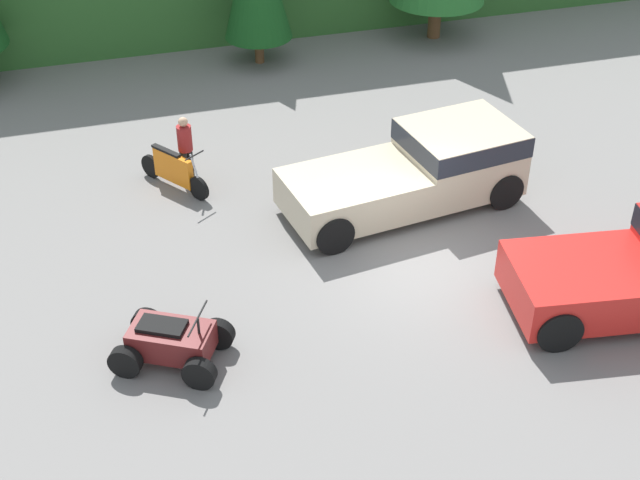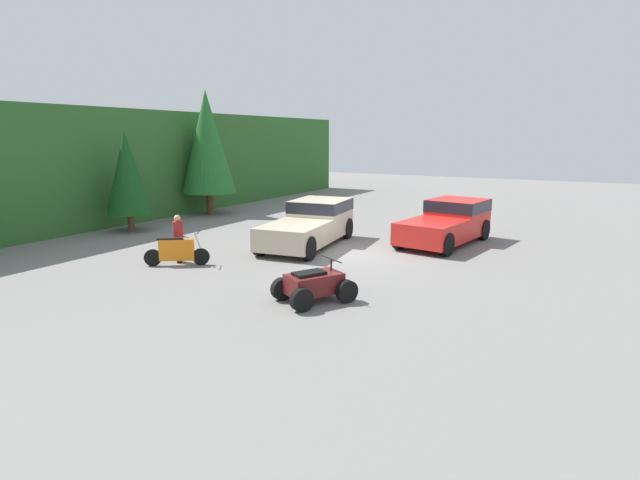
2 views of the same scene
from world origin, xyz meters
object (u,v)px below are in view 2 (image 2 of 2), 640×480
(quad_atv, at_px, (314,285))
(rider_person, at_px, (178,237))
(steel_barrel, at_px, (300,222))
(dirt_bike, at_px, (177,252))
(pickup_truck_red, at_px, (449,221))
(pickup_truck_second, at_px, (312,222))

(quad_atv, xyz_separation_m, rider_person, (1.36, 6.47, 0.49))
(quad_atv, distance_m, steel_barrel, 10.73)
(dirt_bike, distance_m, steel_barrel, 7.93)
(pickup_truck_red, xyz_separation_m, steel_barrel, (-0.76, 7.05, -0.52))
(pickup_truck_second, relative_size, quad_atv, 2.40)
(dirt_bike, height_order, quad_atv, dirt_bike)
(quad_atv, xyz_separation_m, steel_barrel, (8.92, 5.97, -0.02))
(rider_person, height_order, steel_barrel, rider_person)
(pickup_truck_red, height_order, steel_barrel, pickup_truck_red)
(pickup_truck_red, height_order, rider_person, pickup_truck_red)
(pickup_truck_second, height_order, steel_barrel, pickup_truck_second)
(rider_person, bearing_deg, quad_atv, -49.30)
(rider_person, xyz_separation_m, steel_barrel, (7.56, -0.50, -0.51))
(pickup_truck_red, height_order, pickup_truck_second, same)
(pickup_truck_second, bearing_deg, rider_person, 145.94)
(pickup_truck_second, height_order, quad_atv, pickup_truck_second)
(pickup_truck_red, xyz_separation_m, quad_atv, (-9.68, 1.08, -0.50))
(pickup_truck_red, distance_m, dirt_bike, 11.35)
(pickup_truck_red, distance_m, steel_barrel, 7.11)
(pickup_truck_second, bearing_deg, dirt_bike, 149.72)
(pickup_truck_second, distance_m, dirt_bike, 6.02)
(quad_atv, height_order, rider_person, rider_person)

